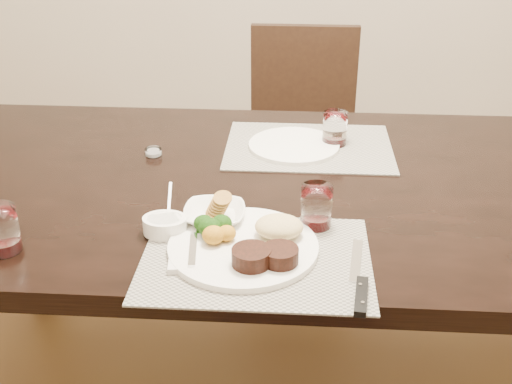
# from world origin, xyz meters

# --- Properties ---
(dining_table) EXTENTS (2.00, 1.00, 0.75)m
(dining_table) POSITION_xyz_m (0.00, 0.00, 0.67)
(dining_table) COLOR black
(dining_table) RESTS_ON ground
(chair_far) EXTENTS (0.42, 0.42, 0.90)m
(chair_far) POSITION_xyz_m (0.00, 0.93, 0.50)
(chair_far) COLOR black
(chair_far) RESTS_ON ground
(placemat_near) EXTENTS (0.46, 0.34, 0.00)m
(placemat_near) POSITION_xyz_m (-0.10, -0.36, 0.75)
(placemat_near) COLOR gray
(placemat_near) RESTS_ON dining_table
(placemat_far) EXTENTS (0.46, 0.34, 0.00)m
(placemat_far) POSITION_xyz_m (0.01, 0.21, 0.75)
(placemat_far) COLOR gray
(placemat_far) RESTS_ON dining_table
(dinner_plate) EXTENTS (0.31, 0.31, 0.06)m
(dinner_plate) POSITION_xyz_m (-0.11, -0.33, 0.77)
(dinner_plate) COLOR white
(dinner_plate) RESTS_ON placemat_near
(napkin_fork) EXTENTS (0.12, 0.18, 0.02)m
(napkin_fork) POSITION_xyz_m (-0.22, -0.34, 0.76)
(napkin_fork) COLOR silver
(napkin_fork) RESTS_ON placemat_near
(steak_knife) EXTENTS (0.04, 0.26, 0.01)m
(steak_knife) POSITION_xyz_m (0.10, -0.45, 0.76)
(steak_knife) COLOR white
(steak_knife) RESTS_ON placemat_near
(cracker_bowl) EXTENTS (0.14, 0.14, 0.06)m
(cracker_bowl) POSITION_xyz_m (-0.20, -0.22, 0.77)
(cracker_bowl) COLOR white
(cracker_bowl) RESTS_ON placemat_near
(sauce_ramekin) EXTENTS (0.10, 0.14, 0.08)m
(sauce_ramekin) POSITION_xyz_m (-0.30, -0.28, 0.77)
(sauce_ramekin) COLOR white
(sauce_ramekin) RESTS_ON placemat_near
(wine_glass_near) EXTENTS (0.07, 0.07, 0.09)m
(wine_glass_near) POSITION_xyz_m (0.02, -0.22, 0.80)
(wine_glass_near) COLOR white
(wine_glass_near) RESTS_ON placemat_near
(far_plate) EXTENTS (0.25, 0.25, 0.01)m
(far_plate) POSITION_xyz_m (-0.03, 0.20, 0.76)
(far_plate) COLOR white
(far_plate) RESTS_ON placemat_far
(wine_glass_far) EXTENTS (0.07, 0.07, 0.09)m
(wine_glass_far) POSITION_xyz_m (0.08, 0.23, 0.80)
(wine_glass_far) COLOR white
(wine_glass_far) RESTS_ON placemat_far
(wine_glass_side) EXTENTS (0.07, 0.07, 0.10)m
(wine_glass_side) POSITION_xyz_m (-0.62, -0.36, 0.79)
(wine_glass_side) COLOR white
(wine_glass_side) RESTS_ON dining_table
(salt_cellar) EXTENTS (0.04, 0.04, 0.02)m
(salt_cellar) POSITION_xyz_m (-0.41, 0.13, 0.76)
(salt_cellar) COLOR white
(salt_cellar) RESTS_ON dining_table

